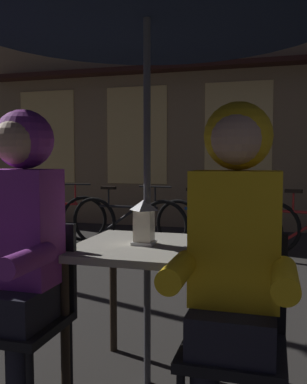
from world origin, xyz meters
The scene contains 11 objects.
ground_plane centered at (0.00, 0.00, 0.00)m, with size 60.00×60.00×0.00m, color #2D2B28.
cafe_table centered at (0.00, 0.00, 0.64)m, with size 0.72×0.72×0.74m.
lantern centered at (-0.01, -0.01, 0.86)m, with size 0.11×0.11×0.23m.
chair_left centered at (-0.48, -0.37, 0.49)m, with size 0.40×0.40×0.87m.
chair_right centered at (0.48, -0.37, 0.49)m, with size 0.40×0.40×0.87m.
person_left_hooded centered at (-0.48, -0.43, 0.85)m, with size 0.45×0.56×1.40m.
person_right_hooded centered at (0.48, -0.43, 0.85)m, with size 0.45×0.56×1.40m.
shopfront_building centered at (0.03, 5.40, 3.09)m, with size 10.00×0.93×6.20m.
bicycle_nearest centered at (-2.48, 3.33, 0.35)m, with size 1.65×0.40×0.84m.
bicycle_second centered at (-1.25, 3.25, 0.35)m, with size 1.68×0.19×0.84m.
bicycle_third centered at (-0.08, 3.19, 0.35)m, with size 1.64×0.46×0.84m.
Camera 1 is at (0.62, -2.05, 1.17)m, focal length 39.66 mm.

